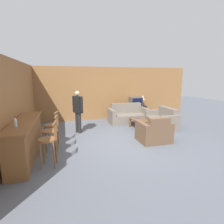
{
  "coord_description": "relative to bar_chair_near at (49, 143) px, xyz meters",
  "views": [
    {
      "loc": [
        -1.79,
        -5.12,
        2.07
      ],
      "look_at": [
        -0.13,
        0.87,
        0.85
      ],
      "focal_mm": 28.0,
      "sensor_mm": 36.0,
      "label": 1
    }
  ],
  "objects": [
    {
      "name": "wall_back",
      "position": [
        2.18,
        4.49,
        0.72
      ],
      "size": [
        9.4,
        0.08,
        2.6
      ],
      "color": "olive",
      "rests_on": "ground_plane"
    },
    {
      "name": "bar_chair_mid",
      "position": [
        0.0,
        0.68,
        0.0
      ],
      "size": [
        0.45,
        0.45,
        1.07
      ],
      "color": "brown",
      "rests_on": "ground_plane"
    },
    {
      "name": "coffee_table",
      "position": [
        3.32,
        2.22,
        -0.23
      ],
      "size": [
        0.56,
        0.91,
        0.41
      ],
      "color": "brown",
      "rests_on": "ground_plane"
    },
    {
      "name": "loveseat_right",
      "position": [
        4.32,
        2.18,
        -0.28
      ],
      "size": [
        0.82,
        1.44,
        0.85
      ],
      "color": "#70665B",
      "rests_on": "ground_plane"
    },
    {
      "name": "bar_counter",
      "position": [
        -0.62,
        0.65,
        -0.08
      ],
      "size": [
        0.55,
        2.49,
        0.99
      ],
      "color": "brown",
      "rests_on": "ground_plane"
    },
    {
      "name": "tv_unit",
      "position": [
        3.97,
        4.17,
        -0.26
      ],
      "size": [
        1.04,
        0.49,
        0.65
      ],
      "color": "black",
      "rests_on": "ground_plane"
    },
    {
      "name": "ground_plane",
      "position": [
        2.18,
        1.0,
        -0.58
      ],
      "size": [
        24.0,
        24.0,
        0.0
      ],
      "primitive_type": "plane",
      "color": "#565B66"
    },
    {
      "name": "book_on_table",
      "position": [
        3.31,
        2.44,
        -0.16
      ],
      "size": [
        0.21,
        0.2,
        0.02
      ],
      "color": "navy",
      "rests_on": "coffee_table"
    },
    {
      "name": "bottle",
      "position": [
        -0.69,
        0.15,
        0.51
      ],
      "size": [
        0.07,
        0.07,
        0.23
      ],
      "color": "silver",
      "rests_on": "bar_counter"
    },
    {
      "name": "tv",
      "position": [
        3.97,
        4.17,
        0.29
      ],
      "size": [
        0.62,
        0.46,
        0.45
      ],
      "color": "#4C4C4C",
      "rests_on": "tv_unit"
    },
    {
      "name": "bar_chair_near",
      "position": [
        0.0,
        0.0,
        0.0
      ],
      "size": [
        0.47,
        0.47,
        1.07
      ],
      "color": "brown",
      "rests_on": "ground_plane"
    },
    {
      "name": "couch_far",
      "position": [
        3.24,
        3.36,
        -0.27
      ],
      "size": [
        1.78,
        0.89,
        0.88
      ],
      "color": "#70665B",
      "rests_on": "ground_plane"
    },
    {
      "name": "bar_chair_far",
      "position": [
        -0.0,
        1.31,
        0.0
      ],
      "size": [
        0.51,
        0.51,
        1.07
      ],
      "color": "brown",
      "rests_on": "ground_plane"
    },
    {
      "name": "person_by_window",
      "position": [
        0.88,
        2.43,
        0.32
      ],
      "size": [
        0.36,
        0.48,
        1.6
      ],
      "color": "black",
      "rests_on": "ground_plane"
    },
    {
      "name": "table_lamp",
      "position": [
        4.36,
        4.17,
        0.45
      ],
      "size": [
        0.22,
        0.22,
        0.53
      ],
      "color": "brown",
      "rests_on": "tv_unit"
    },
    {
      "name": "armchair_near",
      "position": [
        3.2,
        0.79,
        -0.27
      ],
      "size": [
        0.98,
        0.84,
        0.86
      ],
      "color": "brown",
      "rests_on": "ground_plane"
    },
    {
      "name": "wall_left",
      "position": [
        -0.96,
        2.25,
        0.72
      ],
      "size": [
        0.08,
        8.49,
        2.6
      ],
      "color": "olive",
      "rests_on": "ground_plane"
    }
  ]
}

